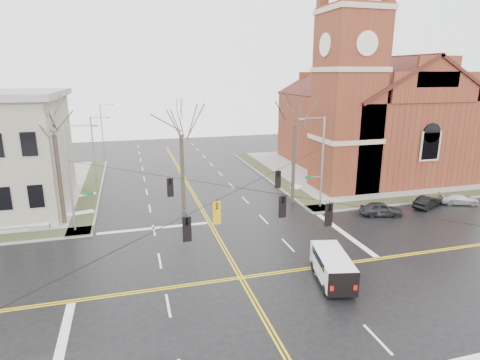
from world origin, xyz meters
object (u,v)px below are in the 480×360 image
object	(u,v)px
streetlight_north_b	(103,126)
parked_car_c	(458,199)
tree_ne	(295,120)
streetlight_north_a	(94,147)
church	(368,109)
tree_nw_far	(54,129)
cargo_van	(332,264)
parked_car_a	(381,209)
parked_car_b	(427,202)
signal_pole_ne	(321,160)
signal_pole_nw	(71,176)
tree_nw_near	(181,130)

from	to	relation	value
streetlight_north_b	parked_car_c	bearing A→B (deg)	-46.95
tree_ne	streetlight_north_a	bearing A→B (deg)	144.51
church	parked_car_c	bearing A→B (deg)	-85.89
streetlight_north_b	tree_nw_far	bearing A→B (deg)	-93.26
church	cargo_van	bearing A→B (deg)	-125.74
streetlight_north_a	parked_car_a	world-z (taller)	streetlight_north_a
parked_car_a	parked_car_b	size ratio (longest dim) A/B	1.06
church	signal_pole_ne	bearing A→B (deg)	-135.34
signal_pole_ne	signal_pole_nw	xyz separation A→B (m)	(-22.64, 0.00, 0.00)
parked_car_c	tree_nw_near	size ratio (longest dim) A/B	0.35
signal_pole_nw	tree_ne	distance (m)	21.18
cargo_van	parked_car_c	bearing A→B (deg)	40.36
parked_car_a	parked_car_c	distance (m)	9.86
church	tree_ne	size ratio (longest dim) A/B	2.30
signal_pole_nw	parked_car_a	xyz separation A→B (m)	(27.41, -3.54, -4.29)
signal_pole_ne	cargo_van	bearing A→B (deg)	-113.16
streetlight_north_a	signal_pole_ne	bearing A→B (deg)	-36.90
streetlight_north_b	parked_car_b	world-z (taller)	streetlight_north_b
streetlight_north_a	cargo_van	world-z (taller)	streetlight_north_a
streetlight_north_b	parked_car_c	xyz separation A→B (m)	(36.56, -39.15, -3.90)
tree_nw_far	tree_nw_near	distance (m)	10.83
tree_ne	church	bearing A→B (deg)	35.87
cargo_van	tree_ne	distance (m)	17.67
signal_pole_ne	streetlight_north_b	size ratio (longest dim) A/B	1.12
parked_car_c	tree_nw_far	distance (m)	39.64
signal_pole_ne	streetlight_north_b	bearing A→B (deg)	121.05
signal_pole_nw	parked_car_c	distance (m)	37.58
parked_car_a	tree_nw_far	size ratio (longest dim) A/B	0.33
parked_car_b	parked_car_c	xyz separation A→B (m)	(3.96, 0.14, -0.04)
signal_pole_ne	parked_car_a	size ratio (longest dim) A/B	2.33
cargo_van	parked_car_b	xyz separation A→B (m)	(16.32, 10.53, -0.49)
signal_pole_nw	parked_car_c	world-z (taller)	signal_pole_nw
cargo_van	tree_nw_near	size ratio (longest dim) A/B	0.46
tree_nw_far	cargo_van	bearing A→B (deg)	-40.31
tree_ne	parked_car_a	bearing A→B (deg)	-40.67
church	signal_pole_nw	xyz separation A→B (m)	(-36.09, -13.28, -3.48)
streetlight_north_a	parked_car_c	size ratio (longest dim) A/B	2.06
cargo_van	tree_ne	xyz separation A→B (m)	(3.80, 15.51, 7.56)
signal_pole_ne	tree_nw_far	xyz separation A→B (m)	(-23.93, 2.14, 3.66)
streetlight_north_a	tree_nw_near	bearing A→B (deg)	-57.25
tree_nw_near	tree_ne	bearing A→B (deg)	-2.89
church	signal_pole_nw	world-z (taller)	church
streetlight_north_b	parked_car_a	xyz separation A→B (m)	(26.74, -40.04, -3.81)
streetlight_north_a	parked_car_b	distance (m)	38.08
signal_pole_ne	cargo_van	xyz separation A→B (m)	(-5.70, -13.32, -3.85)
tree_nw_far	signal_pole_nw	bearing A→B (deg)	-58.95
parked_car_a	tree_nw_far	world-z (taller)	tree_nw_far
cargo_van	parked_car_a	bearing A→B (deg)	55.65
streetlight_north_b	streetlight_north_a	bearing A→B (deg)	-90.00
streetlight_north_a	tree_ne	world-z (taller)	tree_ne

